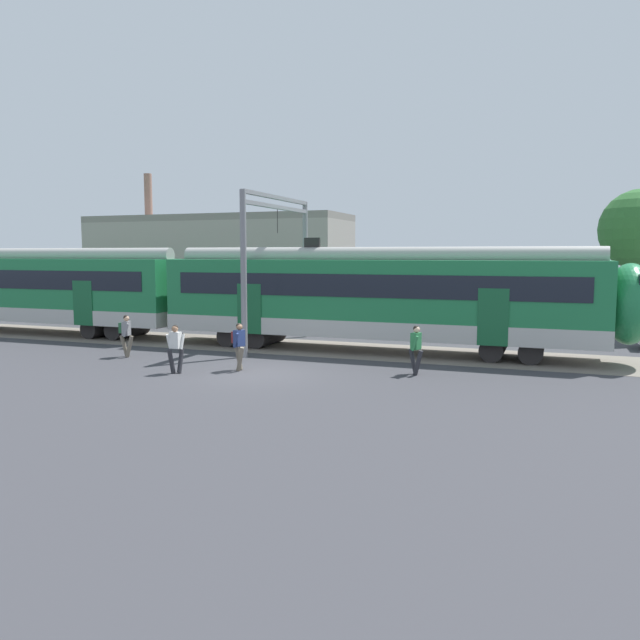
# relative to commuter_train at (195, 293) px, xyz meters

# --- Properties ---
(ground_plane) EXTENTS (160.00, 160.00, 0.00)m
(ground_plane) POSITION_rel_commuter_train_xyz_m (6.17, -5.96, -2.25)
(ground_plane) COLOR #38383D
(track_bed) EXTENTS (80.00, 4.40, 0.01)m
(track_bed) POSITION_rel_commuter_train_xyz_m (-2.48, 0.00, -2.25)
(track_bed) COLOR slate
(track_bed) RESTS_ON ground
(commuter_train) EXTENTS (38.05, 3.07, 4.73)m
(commuter_train) POSITION_rel_commuter_train_xyz_m (0.00, 0.00, 0.00)
(commuter_train) COLOR #B7B7B2
(commuter_train) RESTS_ON ground
(pedestrian_grey) EXTENTS (0.70, 0.53, 1.67)m
(pedestrian_grey) POSITION_rel_commuter_train_xyz_m (-0.18, -4.79, -1.26)
(pedestrian_grey) COLOR #6B6051
(pedestrian_grey) RESTS_ON ground
(pedestrian_white) EXTENTS (0.54, 0.63, 1.67)m
(pedestrian_white) POSITION_rel_commuter_train_xyz_m (3.56, -6.97, -1.26)
(pedestrian_white) COLOR #28282D
(pedestrian_white) RESTS_ON ground
(pedestrian_navy) EXTENTS (0.58, 0.64, 1.67)m
(pedestrian_navy) POSITION_rel_commuter_train_xyz_m (5.32, -5.77, -1.26)
(pedestrian_navy) COLOR #6B6051
(pedestrian_navy) RESTS_ON ground
(pedestrian_green) EXTENTS (0.60, 0.62, 1.67)m
(pedestrian_green) POSITION_rel_commuter_train_xyz_m (11.24, -4.35, -1.29)
(pedestrian_green) COLOR #28282D
(pedestrian_green) RESTS_ON ground
(catenary_gantry) EXTENTS (0.24, 6.64, 6.53)m
(catenary_gantry) POSITION_rel_commuter_train_xyz_m (4.20, 0.00, 2.06)
(catenary_gantry) COLOR gray
(catenary_gantry) RESTS_ON ground
(background_building) EXTENTS (16.62, 5.00, 9.20)m
(background_building) POSITION_rel_commuter_train_xyz_m (-4.39, 9.67, 0.95)
(background_building) COLOR gray
(background_building) RESTS_ON ground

